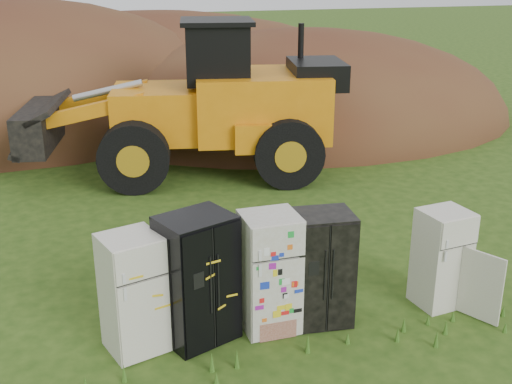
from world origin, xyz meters
TOP-DOWN VIEW (x-y plane):
  - ground at (0.00, 0.00)m, footprint 120.00×120.00m
  - fridge_leftmost at (-2.45, -0.02)m, footprint 0.96×0.94m
  - fridge_black_side at (-1.53, 0.01)m, footprint 1.23×1.12m
  - fridge_sticker at (-0.45, 0.01)m, footprint 0.84×0.78m
  - fridge_dark_mid at (0.35, -0.01)m, footprint 0.96×0.80m
  - fridge_open_door at (2.39, -0.04)m, footprint 0.82×0.77m
  - wheel_loader at (-0.53, 7.70)m, footprint 8.47×4.58m
  - dirt_mound_right at (4.38, 12.40)m, footprint 14.83×10.87m
  - dirt_mound_left at (-5.42, 15.27)m, footprint 16.88×12.66m
  - dirt_mound_back at (-0.12, 17.49)m, footprint 19.12×12.74m

SIDE VIEW (x-z plane):
  - ground at x=0.00m, z-range 0.00..0.00m
  - dirt_mound_right at x=4.38m, z-range -3.09..3.09m
  - dirt_mound_left at x=-5.42m, z-range -4.09..4.09m
  - dirt_mound_back at x=-0.12m, z-range -3.38..3.38m
  - fridge_open_door at x=2.39m, z-range 0.00..1.60m
  - fridge_leftmost at x=-2.45m, z-range 0.00..1.74m
  - fridge_dark_mid at x=0.35m, z-range 0.00..1.77m
  - fridge_sticker at x=-0.45m, z-range 0.00..1.82m
  - fridge_black_side at x=-1.53m, z-range 0.00..1.92m
  - wheel_loader at x=-0.53m, z-range 0.00..3.88m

